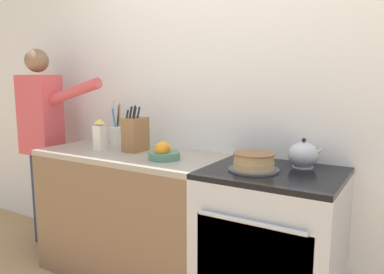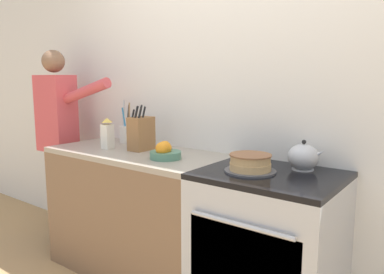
{
  "view_description": "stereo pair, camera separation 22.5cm",
  "coord_description": "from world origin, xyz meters",
  "px_view_note": "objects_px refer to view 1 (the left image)",
  "views": [
    {
      "loc": [
        0.97,
        -1.63,
        1.39
      ],
      "look_at": [
        -0.18,
        0.27,
        1.04
      ],
      "focal_mm": 35.0,
      "sensor_mm": 36.0,
      "label": 1
    },
    {
      "loc": [
        1.16,
        -1.5,
        1.39
      ],
      "look_at": [
        -0.18,
        0.27,
        1.04
      ],
      "focal_mm": 35.0,
      "sensor_mm": 36.0,
      "label": 2
    }
  ],
  "objects_px": {
    "milk_carton": "(100,135)",
    "knife_block": "(135,134)",
    "utensil_crock": "(117,134)",
    "person_baker": "(42,131)",
    "tea_kettle": "(304,155)",
    "layer_cake": "(254,162)",
    "stove_range": "(271,247)",
    "fruit_bowl": "(163,152)"
  },
  "relations": [
    {
      "from": "tea_kettle",
      "to": "person_baker",
      "type": "xyz_separation_m",
      "value": [
        -2.08,
        -0.15,
        0.01
      ]
    },
    {
      "from": "stove_range",
      "to": "person_baker",
      "type": "relative_size",
      "value": 0.55
    },
    {
      "from": "knife_block",
      "to": "milk_carton",
      "type": "bearing_deg",
      "value": -154.58
    },
    {
      "from": "utensil_crock",
      "to": "person_baker",
      "type": "xyz_separation_m",
      "value": [
        -0.65,
        -0.19,
        0.0
      ]
    },
    {
      "from": "layer_cake",
      "to": "milk_carton",
      "type": "relative_size",
      "value": 1.25
    },
    {
      "from": "person_baker",
      "to": "layer_cake",
      "type": "bearing_deg",
      "value": 4.13
    },
    {
      "from": "tea_kettle",
      "to": "milk_carton",
      "type": "xyz_separation_m",
      "value": [
        -1.35,
        -0.23,
        0.03
      ]
    },
    {
      "from": "stove_range",
      "to": "layer_cake",
      "type": "bearing_deg",
      "value": -155.02
    },
    {
      "from": "layer_cake",
      "to": "utensil_crock",
      "type": "distance_m",
      "value": 1.25
    },
    {
      "from": "utensil_crock",
      "to": "tea_kettle",
      "type": "bearing_deg",
      "value": -1.34
    },
    {
      "from": "layer_cake",
      "to": "milk_carton",
      "type": "height_order",
      "value": "milk_carton"
    },
    {
      "from": "layer_cake",
      "to": "utensil_crock",
      "type": "xyz_separation_m",
      "value": [
        -1.22,
        0.25,
        0.03
      ]
    },
    {
      "from": "stove_range",
      "to": "milk_carton",
      "type": "relative_size",
      "value": 4.0
    },
    {
      "from": "person_baker",
      "to": "knife_block",
      "type": "bearing_deg",
      "value": 7.85
    },
    {
      "from": "utensil_crock",
      "to": "layer_cake",
      "type": "bearing_deg",
      "value": -11.48
    },
    {
      "from": "layer_cake",
      "to": "milk_carton",
      "type": "bearing_deg",
      "value": -179.19
    },
    {
      "from": "utensil_crock",
      "to": "person_baker",
      "type": "bearing_deg",
      "value": -163.97
    },
    {
      "from": "layer_cake",
      "to": "tea_kettle",
      "type": "bearing_deg",
      "value": 45.27
    },
    {
      "from": "tea_kettle",
      "to": "fruit_bowl",
      "type": "distance_m",
      "value": 0.84
    },
    {
      "from": "utensil_crock",
      "to": "milk_carton",
      "type": "bearing_deg",
      "value": -72.44
    },
    {
      "from": "milk_carton",
      "to": "knife_block",
      "type": "bearing_deg",
      "value": 25.42
    },
    {
      "from": "tea_kettle",
      "to": "layer_cake",
      "type": "bearing_deg",
      "value": -134.73
    },
    {
      "from": "stove_range",
      "to": "knife_block",
      "type": "distance_m",
      "value": 1.15
    },
    {
      "from": "layer_cake",
      "to": "tea_kettle",
      "type": "distance_m",
      "value": 0.3
    },
    {
      "from": "fruit_bowl",
      "to": "person_baker",
      "type": "height_order",
      "value": "person_baker"
    },
    {
      "from": "stove_range",
      "to": "fruit_bowl",
      "type": "relative_size",
      "value": 4.49
    },
    {
      "from": "knife_block",
      "to": "fruit_bowl",
      "type": "distance_m",
      "value": 0.35
    },
    {
      "from": "knife_block",
      "to": "utensil_crock",
      "type": "xyz_separation_m",
      "value": [
        -0.31,
        0.16,
        -0.05
      ]
    },
    {
      "from": "utensil_crock",
      "to": "milk_carton",
      "type": "distance_m",
      "value": 0.28
    },
    {
      "from": "stove_range",
      "to": "layer_cake",
      "type": "relative_size",
      "value": 3.19
    },
    {
      "from": "layer_cake",
      "to": "tea_kettle",
      "type": "relative_size",
      "value": 1.34
    },
    {
      "from": "tea_kettle",
      "to": "knife_block",
      "type": "height_order",
      "value": "knife_block"
    },
    {
      "from": "milk_carton",
      "to": "tea_kettle",
      "type": "bearing_deg",
      "value": 9.69
    },
    {
      "from": "tea_kettle",
      "to": "milk_carton",
      "type": "bearing_deg",
      "value": -170.31
    },
    {
      "from": "knife_block",
      "to": "person_baker",
      "type": "distance_m",
      "value": 0.96
    },
    {
      "from": "milk_carton",
      "to": "person_baker",
      "type": "height_order",
      "value": "person_baker"
    },
    {
      "from": "stove_range",
      "to": "person_baker",
      "type": "height_order",
      "value": "person_baker"
    },
    {
      "from": "stove_range",
      "to": "tea_kettle",
      "type": "relative_size",
      "value": 4.28
    },
    {
      "from": "stove_range",
      "to": "milk_carton",
      "type": "height_order",
      "value": "milk_carton"
    },
    {
      "from": "tea_kettle",
      "to": "fruit_bowl",
      "type": "bearing_deg",
      "value": -163.27
    },
    {
      "from": "knife_block",
      "to": "stove_range",
      "type": "bearing_deg",
      "value": -2.72
    },
    {
      "from": "person_baker",
      "to": "fruit_bowl",
      "type": "bearing_deg",
      "value": 2.08
    }
  ]
}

